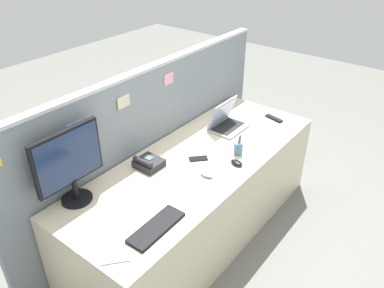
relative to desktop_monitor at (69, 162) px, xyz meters
The scene contains 13 objects.
ground_plane 1.36m from the desktop_monitor, 21.85° to the right, with size 10.00×10.00×0.00m, color slate.
desk 1.12m from the desktop_monitor, 21.85° to the right, with size 2.27×0.84×0.72m, color beige.
cubicle_divider 0.92m from the desktop_monitor, ahead, with size 2.71×0.08×1.35m.
desktop_monitor is the anchor object (origin of this frame).
laptop 1.43m from the desktop_monitor, ahead, with size 0.32×0.24×0.25m.
desk_phone 0.62m from the desktop_monitor, 11.54° to the right, with size 0.17×0.18×0.09m.
keyboard_main 0.66m from the desktop_monitor, 78.86° to the right, with size 0.38×0.13×0.02m, color black.
computer_mouse_right_hand 0.93m from the desktop_monitor, 35.51° to the right, with size 0.06×0.10×0.03m, color #B2B5BC.
computer_mouse_left_hand 1.18m from the desktop_monitor, 31.94° to the right, with size 0.06×0.10×0.03m, color black.
pen_cup 1.25m from the desktop_monitor, 25.92° to the right, with size 0.07×0.07×0.18m.
cell_phone_silver_slab 0.66m from the desktop_monitor, 108.16° to the right, with size 0.07×0.15×0.01m, color #B7BAC1.
cell_phone_black_slab 0.96m from the desktop_monitor, 21.35° to the right, with size 0.06×0.14×0.01m, color black.
tv_remote 1.87m from the desktop_monitor, 15.12° to the right, with size 0.04×0.17×0.02m, color black.
Camera 1 is at (-1.92, -1.44, 2.31)m, focal length 36.04 mm.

